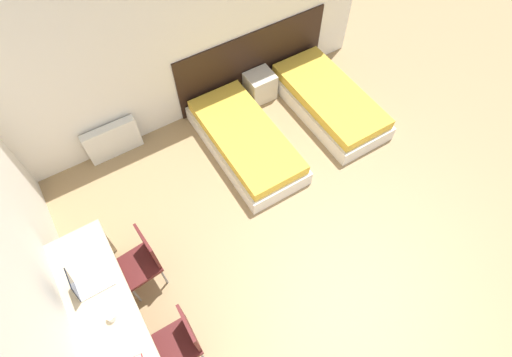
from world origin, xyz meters
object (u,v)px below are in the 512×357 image
object	(u,v)px
chair_near_notebook	(181,340)
chair_near_laptop	(142,260)
bed_near_door	(329,101)
laptop	(87,284)
nightstand	(260,86)
bed_near_window	(246,141)

from	to	relation	value
chair_near_notebook	chair_near_laptop	bearing A→B (deg)	90.97
bed_near_door	laptop	bearing A→B (deg)	-163.75
laptop	bed_near_door	bearing A→B (deg)	16.59
nightstand	laptop	world-z (taller)	laptop
nightstand	chair_near_notebook	bearing A→B (deg)	-133.63
bed_near_window	laptop	bearing A→B (deg)	-155.02
chair_near_laptop	laptop	world-z (taller)	laptop
laptop	nightstand	bearing A→B (deg)	31.58
nightstand	chair_near_laptop	distance (m)	3.18
nightstand	chair_near_laptop	bearing A→B (deg)	-145.50
bed_near_door	chair_near_notebook	distance (m)	3.88
chair_near_laptop	chair_near_notebook	xyz separation A→B (m)	(0.00, -0.94, 0.00)
bed_near_window	bed_near_door	world-z (taller)	same
bed_near_window	chair_near_notebook	size ratio (longest dim) A/B	2.05
chair_near_laptop	bed_near_door	bearing A→B (deg)	12.15
bed_near_door	nightstand	xyz separation A→B (m)	(-0.72, 0.78, 0.03)
bed_near_door	nightstand	size ratio (longest dim) A/B	4.44
chair_near_notebook	laptop	bearing A→B (deg)	122.69
chair_near_laptop	bed_near_window	bearing A→B (deg)	23.47
nightstand	laptop	size ratio (longest dim) A/B	1.21
bed_near_window	chair_near_laptop	world-z (taller)	chair_near_laptop
nightstand	chair_near_notebook	world-z (taller)	chair_near_notebook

